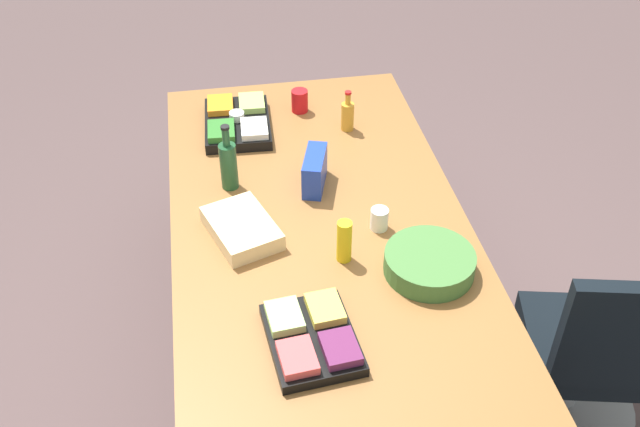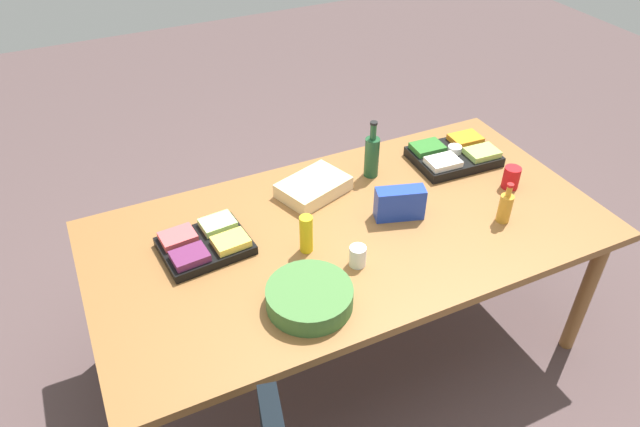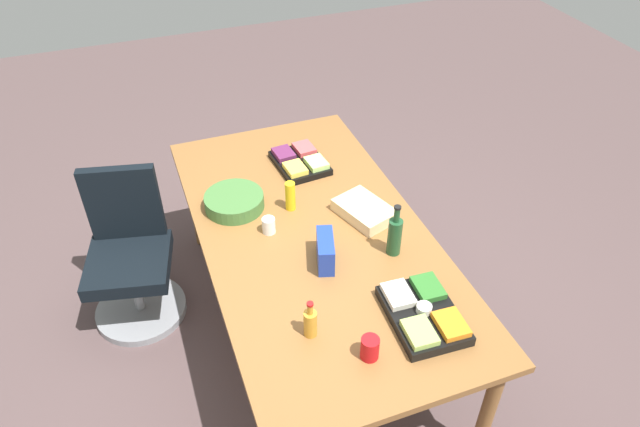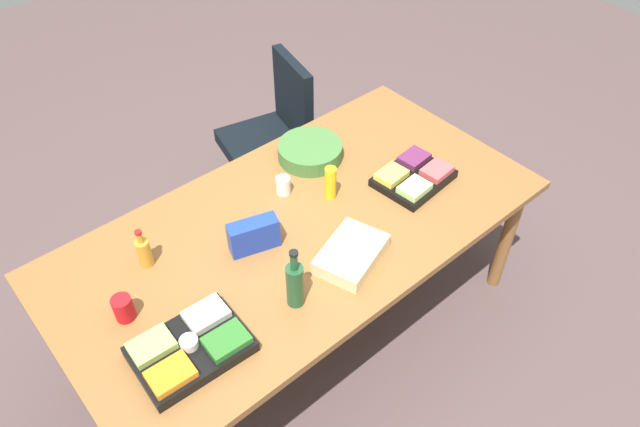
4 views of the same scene
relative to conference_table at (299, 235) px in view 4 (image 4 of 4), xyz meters
The scene contains 13 objects.
ground_plane 0.72m from the conference_table, ahead, with size 10.00×10.00×0.00m, color #544141.
conference_table is the anchor object (origin of this frame).
office_chair 1.18m from the conference_table, 60.11° to the left, with size 0.58×0.57×0.96m.
chip_bag_blue 0.28m from the conference_table, behind, with size 0.22×0.08×0.15m, color #1E3BAB.
red_solo_cup 0.86m from the conference_table, behind, with size 0.08×0.08×0.11m, color red.
mustard_bottle 0.29m from the conference_table, 12.05° to the left, with size 0.06×0.06×0.17m, color yellow.
veggie_tray 0.79m from the conference_table, 160.44° to the right, with size 0.43×0.32×0.09m.
wine_bottle 0.48m from the conference_table, 130.96° to the right, with size 0.08×0.08×0.30m.
fruit_platter 0.65m from the conference_table, 12.19° to the right, with size 0.38×0.31×0.07m.
dressing_bottle 0.70m from the conference_table, 159.17° to the left, with size 0.08×0.08×0.20m.
paper_cup 0.26m from the conference_table, 68.96° to the left, with size 0.07×0.07×0.09m, color white.
salad_bowl 0.51m from the conference_table, 43.92° to the left, with size 0.33×0.33×0.08m, color #417236.
sheet_cake 0.33m from the conference_table, 83.21° to the right, with size 0.32×0.22×0.07m, color beige.
Camera 4 is at (-1.18, -1.52, 2.73)m, focal length 33.34 mm.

